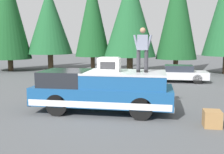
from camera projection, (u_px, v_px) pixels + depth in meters
name	position (u px, v px, depth m)	size (l,w,h in m)	color
ground_plane	(94.00, 111.00, 10.67)	(90.00, 90.00, 0.00)	#4C4F51
pickup_truck	(103.00, 90.00, 10.43)	(2.01, 5.54, 1.65)	navy
compressor_unit	(109.00, 64.00, 10.16)	(0.65, 0.84, 0.56)	white
person_on_truck_bed	(143.00, 49.00, 9.90)	(0.29, 0.72, 1.69)	#333338
parked_car_silver	(177.00, 73.00, 18.12)	(1.64, 4.10, 1.16)	silver
wooden_crate	(212.00, 119.00, 8.61)	(0.56, 0.56, 0.56)	olive
conifer_left	(177.00, 10.00, 22.51)	(3.56, 3.56, 9.68)	#4C3826
conifer_center_left	(130.00, 15.00, 22.34)	(4.50, 4.50, 8.69)	#4C3826
conifer_center_right	(92.00, 16.00, 23.56)	(3.20, 3.20, 8.70)	#4C3826
conifer_right	(49.00, 21.00, 25.20)	(4.37, 4.37, 8.01)	#4C3826
conifer_far_right	(8.00, 11.00, 24.18)	(4.02, 4.02, 10.02)	#4C3826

